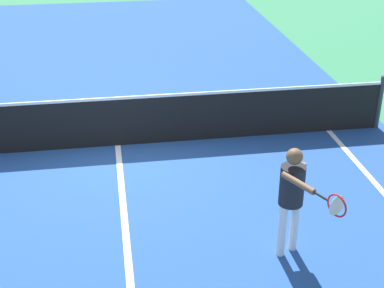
% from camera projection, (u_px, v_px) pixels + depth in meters
% --- Properties ---
extents(ground_plane, '(60.00, 60.00, 0.00)m').
position_uv_depth(ground_plane, '(118.00, 145.00, 10.50)').
color(ground_plane, '#337F51').
extents(court_surface_inbounds, '(10.62, 24.40, 0.00)m').
position_uv_depth(court_surface_inbounds, '(118.00, 145.00, 10.50)').
color(court_surface_inbounds, '#234C93').
rests_on(court_surface_inbounds, ground_plane).
extents(line_center_service, '(0.10, 6.40, 0.01)m').
position_uv_depth(line_center_service, '(127.00, 249.00, 7.67)').
color(line_center_service, white).
rests_on(line_center_service, ground_plane).
extents(net, '(10.27, 0.09, 1.07)m').
position_uv_depth(net, '(116.00, 121.00, 10.28)').
color(net, '#33383D').
rests_on(net, ground_plane).
extents(player_near, '(0.53, 1.15, 1.55)m').
position_uv_depth(player_near, '(293.00, 192.00, 7.18)').
color(player_near, white).
rests_on(player_near, ground_plane).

